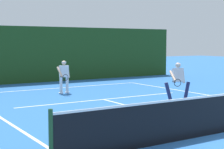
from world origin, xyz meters
The scene contains 7 objects.
court_line_baseline_far centered at (0.00, 10.96, 0.00)m, with size 9.28×0.10×0.01m, color white.
court_line_service centered at (0.00, 6.47, 0.00)m, with size 7.57×0.10×0.01m, color white.
court_line_centre centered at (0.00, 3.20, 0.00)m, with size 0.10×6.40×0.01m, color white.
player_near centered at (2.24, 4.41, 0.86)m, with size 1.12×0.88×1.57m.
player_far centered at (-0.64, 8.95, 0.84)m, with size 0.67×0.86×1.53m.
tennis_ball centered at (0.53, 2.16, 0.03)m, with size 0.07×0.07×0.07m, color #D1E033.
back_fence_windscreen centered at (0.00, 14.06, 1.65)m, with size 19.71×0.12×3.30m, color #1D3F18.
Camera 1 is at (-7.72, -6.46, 2.38)m, focal length 58.63 mm.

